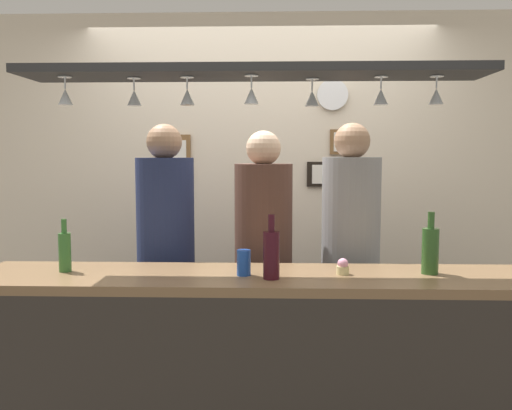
{
  "coord_description": "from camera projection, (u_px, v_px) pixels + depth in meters",
  "views": [
    {
      "loc": [
        0.11,
        -2.93,
        1.58
      ],
      "look_at": [
        0.0,
        0.1,
        1.3
      ],
      "focal_mm": 38.36,
      "sensor_mm": 36.0,
      "label": 1
    }
  ],
  "objects": [
    {
      "name": "hanging_wineglass_far_right",
      "position": [
        436.0,
        95.0,
        2.56
      ],
      "size": [
        0.07,
        0.07,
        0.13
      ],
      "color": "silver",
      "rests_on": "overhead_glass_rack"
    },
    {
      "name": "drink_can",
      "position": [
        244.0,
        263.0,
        2.59
      ],
      "size": [
        0.07,
        0.07,
        0.12
      ],
      "primitive_type": "cylinder",
      "color": "#1E4CB2",
      "rests_on": "bar_counter"
    },
    {
      "name": "person_right_grey_shirt",
      "position": [
        351.0,
        243.0,
        3.2
      ],
      "size": [
        0.34,
        0.34,
        1.77
      ],
      "color": "#2D334C",
      "rests_on": "ground_plane"
    },
    {
      "name": "bottle_champagne_green",
      "position": [
        430.0,
        249.0,
        2.62
      ],
      "size": [
        0.08,
        0.08,
        0.3
      ],
      "color": "#2D5623",
      "rests_on": "bar_counter"
    },
    {
      "name": "hanging_wineglass_far_left",
      "position": [
        65.0,
        96.0,
        2.58
      ],
      "size": [
        0.07,
        0.07,
        0.13
      ],
      "color": "silver",
      "rests_on": "overhead_glass_rack"
    },
    {
      "name": "overhead_glass_rack",
      "position": [
        253.0,
        72.0,
        2.59
      ],
      "size": [
        2.2,
        0.36,
        0.04
      ],
      "primitive_type": "cube",
      "color": "black"
    },
    {
      "name": "bottle_beer_green_import",
      "position": [
        65.0,
        251.0,
        2.67
      ],
      "size": [
        0.06,
        0.06,
        0.26
      ],
      "color": "#336B2D",
      "rests_on": "bar_counter"
    },
    {
      "name": "hanging_wineglass_left",
      "position": [
        134.0,
        97.0,
        2.62
      ],
      "size": [
        0.07,
        0.07,
        0.13
      ],
      "color": "silver",
      "rests_on": "overhead_glass_rack"
    },
    {
      "name": "bar_counter",
      "position": [
        251.0,
        352.0,
        2.5
      ],
      "size": [
        2.7,
        0.55,
        1.01
      ],
      "color": "brown",
      "rests_on": "ground_plane"
    },
    {
      "name": "hanging_wineglass_center_left",
      "position": [
        187.0,
        96.0,
        2.59
      ],
      "size": [
        0.07,
        0.07,
        0.13
      ],
      "color": "silver",
      "rests_on": "overhead_glass_rack"
    },
    {
      "name": "back_wall",
      "position": [
        261.0,
        193.0,
        4.04
      ],
      "size": [
        4.4,
        0.06,
        2.6
      ],
      "primitive_type": "cube",
      "color": "beige",
      "rests_on": "ground_plane"
    },
    {
      "name": "bottle_wine_dark_red",
      "position": [
        271.0,
        254.0,
        2.51
      ],
      "size": [
        0.08,
        0.08,
        0.3
      ],
      "color": "#380F19",
      "rests_on": "bar_counter"
    },
    {
      "name": "picture_frame_lower_pair",
      "position": [
        328.0,
        174.0,
        3.97
      ],
      "size": [
        0.3,
        0.02,
        0.18
      ],
      "color": "black",
      "rests_on": "back_wall"
    },
    {
      "name": "wall_clock",
      "position": [
        333.0,
        95.0,
        3.91
      ],
      "size": [
        0.22,
        0.03,
        0.22
      ],
      "primitive_type": "cylinder",
      "rotation": [
        1.57,
        0.0,
        0.0
      ],
      "color": "white",
      "rests_on": "back_wall"
    },
    {
      "name": "hanging_wineglass_center_right",
      "position": [
        312.0,
        98.0,
        2.65
      ],
      "size": [
        0.07,
        0.07,
        0.13
      ],
      "color": "silver",
      "rests_on": "overhead_glass_rack"
    },
    {
      "name": "cupcake",
      "position": [
        343.0,
        267.0,
        2.61
      ],
      "size": [
        0.06,
        0.06,
        0.08
      ],
      "color": "beige",
      "rests_on": "bar_counter"
    },
    {
      "name": "hanging_wineglass_center",
      "position": [
        251.0,
        95.0,
        2.54
      ],
      "size": [
        0.07,
        0.07,
        0.13
      ],
      "color": "silver",
      "rests_on": "overhead_glass_rack"
    },
    {
      "name": "picture_frame_upper_small",
      "position": [
        345.0,
        142.0,
        3.94
      ],
      "size": [
        0.22,
        0.02,
        0.18
      ],
      "color": "brown",
      "rests_on": "back_wall"
    },
    {
      "name": "person_middle_brown_shirt",
      "position": [
        263.0,
        247.0,
        3.22
      ],
      "size": [
        0.34,
        0.34,
        1.72
      ],
      "color": "#2D334C",
      "rests_on": "ground_plane"
    },
    {
      "name": "hanging_wineglass_right",
      "position": [
        381.0,
        96.0,
        2.58
      ],
      "size": [
        0.07,
        0.07,
        0.13
      ],
      "color": "silver",
      "rests_on": "overhead_glass_rack"
    },
    {
      "name": "picture_frame_caricature",
      "position": [
        173.0,
        158.0,
        3.99
      ],
      "size": [
        0.26,
        0.02,
        0.34
      ],
      "color": "brown",
      "rests_on": "back_wall"
    },
    {
      "name": "person_left_navy_shirt",
      "position": [
        166.0,
        242.0,
        3.24
      ],
      "size": [
        0.34,
        0.34,
        1.76
      ],
      "color": "#2D334C",
      "rests_on": "ground_plane"
    }
  ]
}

